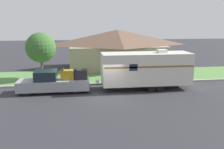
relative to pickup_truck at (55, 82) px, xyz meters
name	(u,v)px	position (x,y,z in m)	size (l,w,h in m)	color
ground_plane	(108,96)	(4.42, -1.64, -0.88)	(120.00, 120.00, 0.00)	#2D2D33
curb_strip	(104,83)	(4.42, 2.11, -0.81)	(80.00, 0.30, 0.14)	#999993
lawn_strip	(100,76)	(4.42, 5.76, -0.87)	(80.00, 7.00, 0.03)	#568442
house_across_street	(117,48)	(7.07, 10.73, 1.64)	(13.02, 7.24, 4.87)	gray
pickup_truck	(55,82)	(0.00, 0.00, 0.00)	(6.08, 2.00, 2.02)	black
travel_trailer	(146,68)	(7.99, 0.00, 0.99)	(8.75, 2.49, 3.53)	black
mailbox	(165,70)	(10.79, 3.01, 0.16)	(0.48, 0.20, 1.36)	brown
tree_in_yard	(41,48)	(-1.72, 5.08, 2.42)	(3.07, 3.07, 4.85)	brown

